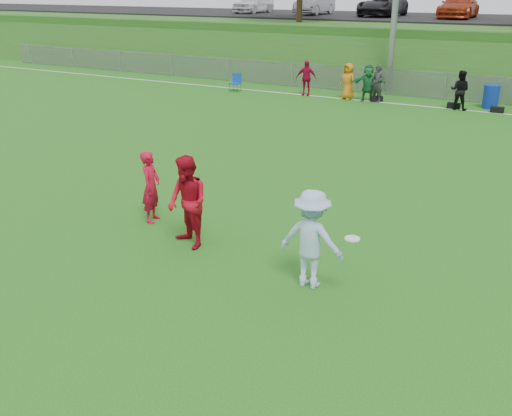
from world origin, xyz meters
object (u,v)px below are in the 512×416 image
Objects in this scene: player_blue at (311,239)px; frisbee at (352,239)px; player_red_left at (151,187)px; player_red_center at (188,203)px; recycling_bin at (491,97)px.

frisbee is (0.82, -0.21, 0.28)m from player_blue.
player_red_left is at bearing -15.24° from player_blue.
player_red_left is 5.42m from frisbee.
player_red_center reaches higher than player_blue.
player_red_left is 0.86× the size of player_red_center.
frisbee is 18.80m from recycling_bin.
recycling_bin is (-0.22, 18.79, -0.68)m from frisbee.
frisbee is at bearing 164.07° from player_blue.
player_red_center is at bearing -132.53° from player_red_left.
player_blue is 7.06× the size of frisbee.
player_red_center reaches higher than player_red_left.
player_blue is (4.44, -1.08, 0.09)m from player_red_left.
player_red_center is at bearing -100.88° from recycling_bin.
recycling_bin is at bearing 90.66° from frisbee.
player_red_left is at bearing 166.24° from frisbee.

